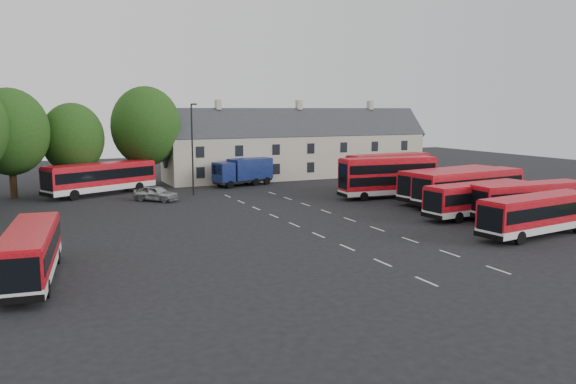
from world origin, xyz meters
name	(u,v)px	position (x,y,z in m)	size (l,w,h in m)	color
ground	(306,230)	(0.00, 0.00, 0.00)	(140.00, 140.00, 0.00)	black
lane_markings	(323,222)	(2.50, 2.00, 0.01)	(5.15, 33.80, 0.01)	beige
terrace_houses	(299,148)	(14.00, 30.00, 3.86)	(35.70, 7.13, 10.06)	beige
bus_row_a	(538,212)	(13.92, -8.72, 1.74)	(10.45, 3.52, 2.90)	silver
bus_row_b	(530,197)	(18.45, -3.92, 1.78)	(10.60, 2.94, 2.97)	silver
bus_row_c	(477,197)	(15.07, -1.59, 1.72)	(10.28, 3.25, 2.86)	silver
bus_row_d	(469,185)	(18.19, 2.82, 2.00)	(11.99, 3.84, 3.33)	silver
bus_row_e	(448,182)	(18.35, 5.80, 1.94)	(11.68, 4.44, 3.22)	silver
bus_dd_south	(388,175)	(14.35, 10.17, 2.34)	(10.18, 3.15, 4.11)	silver
bus_dd_north	(388,170)	(17.05, 13.94, 2.33)	(10.15, 3.29, 4.09)	silver
bus_west	(30,250)	(-18.65, -5.20, 1.67)	(3.41, 10.05, 2.78)	silver
bus_north	(101,176)	(-11.71, 24.47, 2.01)	(11.84, 7.42, 3.34)	silver
box_truck	(244,171)	(4.37, 24.95, 1.78)	(7.56, 4.08, 3.16)	black
silver_car	(156,193)	(-7.34, 18.01, 0.77)	(1.82, 4.52, 1.54)	#B0B2B8
lamppost	(193,147)	(-3.00, 20.18, 5.07)	(0.65, 0.25, 9.50)	black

